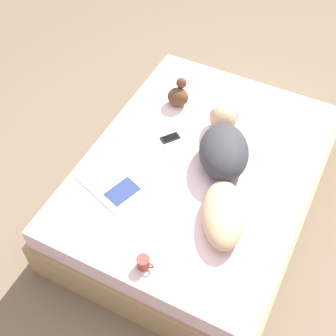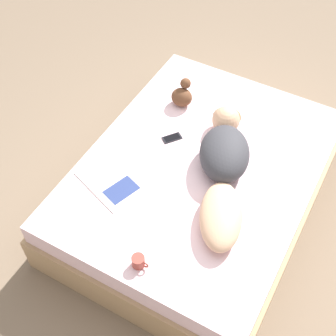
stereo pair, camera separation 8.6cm
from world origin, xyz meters
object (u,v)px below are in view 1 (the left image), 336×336
at_px(coffee_mug, 144,262).
at_px(cell_phone, 170,138).
at_px(person, 224,161).
at_px(open_magazine, 112,183).

xyz_separation_m(coffee_mug, cell_phone, (-0.33, 1.02, -0.04)).
relative_size(person, open_magazine, 2.33).
bearing_deg(open_magazine, person, 54.28).
height_order(open_magazine, coffee_mug, coffee_mug).
height_order(person, open_magazine, person).
distance_m(open_magazine, cell_phone, 0.59).
relative_size(open_magazine, coffee_mug, 4.73).
height_order(coffee_mug, cell_phone, coffee_mug).
distance_m(person, open_magazine, 0.79).
bearing_deg(coffee_mug, person, 81.19).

